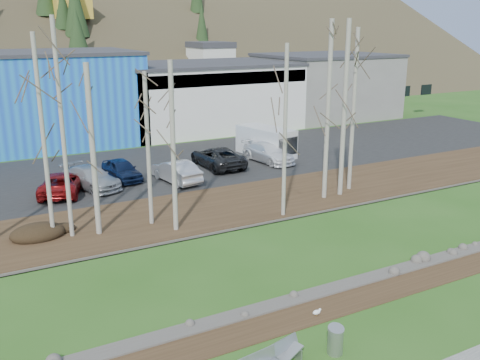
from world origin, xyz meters
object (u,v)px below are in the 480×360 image
litter_bin (335,341)px  car_3 (122,170)px  car_5 (217,157)px  car_6 (268,153)px  car_4 (176,171)px  car_1 (62,183)px  car_2 (91,178)px  bench_damaged (280,356)px  van_white (268,142)px  seagull (317,312)px

litter_bin → car_3: car_3 is taller
car_5 → car_6: size_ratio=1.10×
car_4 → car_3: bearing=-44.9°
car_1 → car_2: 1.94m
bench_damaged → car_3: 23.11m
litter_bin → car_5: size_ratio=0.16×
car_2 → car_3: bearing=2.4°
car_1 → van_white: (16.98, 2.69, 0.44)m
car_1 → car_6: car_6 is taller
car_2 → car_4: bearing=-34.4°
car_3 → seagull: bearing=-93.1°
bench_damaged → car_1: car_1 is taller
car_5 → van_white: (5.32, 1.39, 0.37)m
bench_damaged → litter_bin: 2.02m
bench_damaged → car_1: (-2.53, 21.72, 0.45)m
seagull → car_5: size_ratio=0.07×
bench_damaged → car_4: size_ratio=0.39×
litter_bin → van_white: (12.45, 24.68, 0.83)m
seagull → car_4: car_4 is taller
seagull → car_6: car_6 is taller
car_6 → car_3: bearing=171.3°
car_2 → car_3: size_ratio=1.16×
car_1 → car_3: bearing=-142.1°
bench_damaged → car_2: size_ratio=0.37×
seagull → car_2: size_ratio=0.08×
car_6 → car_4: bearing=-174.2°
seagull → car_4: 18.88m
litter_bin → car_3: 23.33m
car_1 → van_white: size_ratio=0.91×
litter_bin → car_2: size_ratio=0.18×
car_6 → van_white: van_white is taller
car_3 → car_4: 3.88m
car_5 → car_1: bearing=5.9°
car_3 → car_4: (3.10, -2.33, 0.04)m
car_6 → car_5: bearing=167.2°
car_4 → seagull: bearing=76.1°
litter_bin → car_2: (-2.62, 22.30, 0.40)m
car_5 → litter_bin: bearing=72.5°
car_3 → car_5: (7.39, -0.03, 0.05)m
bench_damaged → seagull: 3.51m
bench_damaged → car_1: size_ratio=0.36×
car_2 → car_5: (9.75, 0.99, 0.06)m
seagull → van_white: 25.27m
bench_damaged → car_6: 26.20m
car_3 → bench_damaged: bearing=-100.6°
bench_damaged → litter_bin: litter_bin is taller
bench_damaged → car_3: size_ratio=0.43×
car_1 → car_5: size_ratio=0.91×
seagull → van_white: bearing=68.9°
litter_bin → seagull: (0.91, 2.23, -0.30)m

